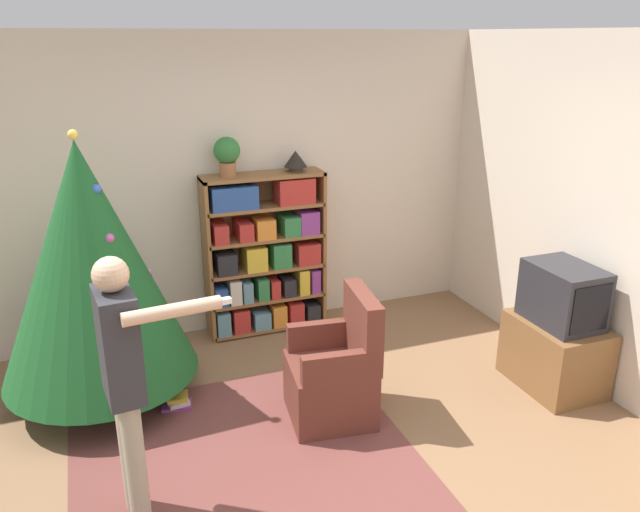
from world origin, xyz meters
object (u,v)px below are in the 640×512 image
Objects in this scene: christmas_tree at (90,263)px; standing_person at (124,373)px; bookshelf at (265,256)px; armchair at (336,375)px; table_lamp at (296,160)px; potted_plant at (227,154)px; television at (563,295)px.

standing_person is (0.11, -1.34, -0.15)m from christmas_tree.
bookshelf is 0.93× the size of standing_person.
table_lamp is (0.24, 1.52, 1.22)m from armchair.
christmas_tree is 1.36m from standing_person.
bookshelf is 1.57× the size of armchair.
armchair is at bearing -76.80° from potted_plant.
standing_person is 4.71× the size of potted_plant.
christmas_tree is at bearing -154.27° from bookshelf.
television is 1.70× the size of potted_plant.
armchair is (0.06, -1.51, -0.38)m from bookshelf.
armchair is (1.51, -0.82, -0.74)m from christmas_tree.
television is at bearing -40.06° from potted_plant.
christmas_tree is at bearing -111.22° from armchair.
christmas_tree is (-3.22, 1.03, 0.31)m from television.
bookshelf is 0.97m from potted_plant.
christmas_tree is 1.87m from armchair.
television is 2.79× the size of table_lamp.
table_lamp reaches higher than bookshelf.
christmas_tree is 2.16× the size of armchair.
standing_person is (-1.34, -2.04, 0.21)m from bookshelf.
bookshelf is at bearing 135.68° from television.
christmas_tree is at bearing 162.21° from television.
bookshelf reaches higher than armchair.
table_lamp is (1.74, 0.71, 0.48)m from christmas_tree.
armchair is at bearing 105.01° from standing_person.
bookshelf is 2.48m from television.
television is 0.28× the size of christmas_tree.
potted_plant reaches higher than television.
armchair is 1.97m from table_lamp.
christmas_tree reaches higher than potted_plant.
table_lamp is at bearing 178.35° from armchair.
armchair is (-1.71, 0.22, -0.43)m from television.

